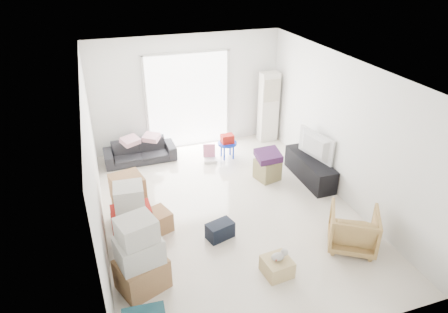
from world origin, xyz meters
TOP-DOWN VIEW (x-y plane):
  - room_shell at (0.00, 0.00)m, footprint 4.98×6.48m
  - sliding_door at (0.00, 2.98)m, footprint 2.10×0.04m
  - ac_tower at (1.95, 2.65)m, footprint 0.45×0.30m
  - tv_console at (2.00, 0.54)m, footprint 0.44×1.47m
  - television at (2.00, 0.54)m, footprint 0.77×1.09m
  - sofa at (-1.29, 2.50)m, footprint 1.61×0.49m
  - pillow_left at (-1.48, 2.46)m, footprint 0.45×0.41m
  - pillow_right at (-1.00, 2.49)m, footprint 0.46×0.44m
  - armchair at (1.58, -1.59)m, footprint 1.00×0.98m
  - box_stack_a at (-1.80, -1.42)m, footprint 0.81×0.75m
  - box_stack_b at (-1.80, -0.51)m, footprint 0.64×0.61m
  - box_stack_c at (-1.77, 0.27)m, footprint 0.62×0.62m
  - loose_box at (-1.37, -0.16)m, footprint 0.55×0.55m
  - duffel_bag at (-0.40, -0.70)m, footprint 0.51×0.39m
  - ottoman at (1.15, 0.84)m, footprint 0.54×0.54m
  - blanket at (1.15, 0.84)m, footprint 0.52×0.52m
  - kids_table at (0.66, 2.02)m, footprint 0.45×0.45m
  - toy_walker at (0.23, 1.98)m, footprint 0.35×0.32m
  - wood_crate at (0.15, -1.79)m, footprint 0.44×0.44m
  - plush_bunny at (0.18, -1.78)m, footprint 0.28×0.16m

SIDE VIEW (x-z plane):
  - toy_walker at x=0.23m, z-range -0.09..0.31m
  - wood_crate at x=0.15m, z-range 0.00..0.27m
  - duffel_bag at x=-0.40m, z-range 0.00..0.29m
  - loose_box at x=-1.37m, z-range 0.00..0.36m
  - ottoman at x=1.15m, z-range 0.00..0.44m
  - tv_console at x=2.00m, z-range 0.00..0.49m
  - sofa at x=-1.29m, z-range 0.00..0.63m
  - plush_bunny at x=0.18m, z-range 0.26..0.40m
  - armchair at x=1.58m, z-range 0.00..0.76m
  - kids_table at x=0.66m, z-range 0.12..0.71m
  - box_stack_c at x=-1.77m, z-range -0.01..0.89m
  - blanket at x=1.15m, z-range 0.44..0.58m
  - box_stack_b at x=-1.80m, z-range -0.08..1.11m
  - box_stack_a at x=-1.80m, z-range -0.06..1.14m
  - television at x=2.00m, z-range 0.49..0.62m
  - pillow_left at x=-1.48m, z-range 0.63..0.74m
  - pillow_right at x=-1.00m, z-range 0.63..0.75m
  - ac_tower at x=1.95m, z-range 0.00..1.75m
  - sliding_door at x=0.00m, z-range 0.08..2.41m
  - room_shell at x=0.00m, z-range -0.24..2.94m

